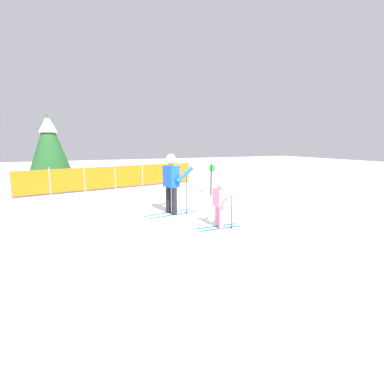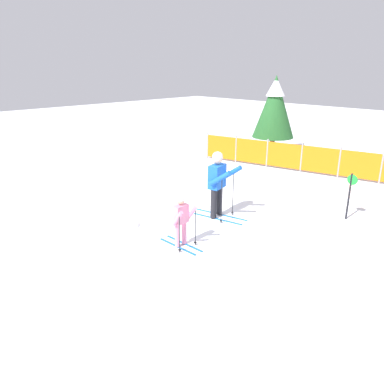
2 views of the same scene
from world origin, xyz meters
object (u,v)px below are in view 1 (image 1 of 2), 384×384
Objects in this scene: safety_fence at (115,177)px; trail_marker at (211,176)px; skier_child at (220,200)px; skier_adult at (172,178)px; conifer_far at (49,142)px.

safety_fence is 6.49× the size of trail_marker.
safety_fence is (-1.30, 7.60, -0.15)m from skier_child.
conifer_far is at bearing 101.21° from skier_adult.
safety_fence is at bearing 84.59° from skier_adult.
skier_adult is 3.52m from trail_marker.
trail_marker is at bearing -42.01° from conifer_far.
skier_adult is 2.02m from skier_child.
skier_child is at bearing -80.32° from safety_fence.
trail_marker is (3.30, -3.33, 0.22)m from safety_fence.
skier_child is 0.97× the size of trail_marker.
trail_marker is (2.00, 4.27, 0.07)m from skier_child.
conifer_far reaches higher than trail_marker.
safety_fence is 3.79m from conifer_far.
trail_marker is at bearing 64.21° from skier_child.
skier_adult reaches higher than skier_child.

